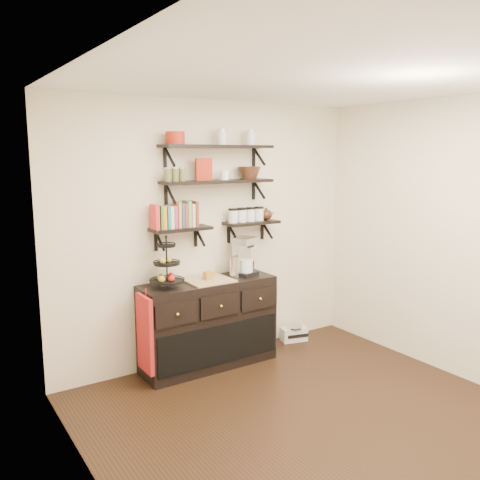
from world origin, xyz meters
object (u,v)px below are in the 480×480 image
Objects in this scene: fruit_stand at (167,270)px; coffee_maker at (244,257)px; sideboard at (208,323)px; radio at (294,333)px.

fruit_stand is 1.19× the size of coffee_maker.
fruit_stand is at bearing 162.49° from coffee_maker.
sideboard is 4.29× the size of radio.
coffee_maker is at bearing 3.51° from sideboard.
fruit_stand is 1.47× the size of radio.
sideboard is at bearing 164.45° from coffee_maker.
sideboard is 3.46× the size of coffee_maker.
radio is (1.63, 0.07, -0.98)m from fruit_stand.
radio is (1.18, 0.07, -0.36)m from sideboard.
radio is at bearing -15.83° from coffee_maker.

